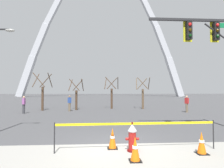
{
  "coord_description": "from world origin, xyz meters",
  "views": [
    {
      "loc": [
        -0.59,
        -7.02,
        2.07
      ],
      "look_at": [
        0.15,
        5.0,
        2.5
      ],
      "focal_mm": 30.17,
      "sensor_mm": 36.0,
      "label": 1
    }
  ],
  "objects_px": {
    "traffic_cone_curb_edge": "(112,139)",
    "pedestrian_standing_center": "(187,104)",
    "fire_hydrant": "(132,138)",
    "pedestrian_walking_left": "(24,105)",
    "pedestrian_walking_right": "(69,103)",
    "traffic_cone_by_hydrant": "(135,149)",
    "traffic_signal_gantry": "(221,51)",
    "monument_arch": "(102,35)",
    "traffic_cone_mid_sidewalk": "(202,143)"
  },
  "relations": [
    {
      "from": "traffic_cone_curb_edge",
      "to": "pedestrian_standing_center",
      "type": "height_order",
      "value": "pedestrian_standing_center"
    },
    {
      "from": "traffic_signal_gantry",
      "to": "pedestrian_walking_left",
      "type": "height_order",
      "value": "traffic_signal_gantry"
    },
    {
      "from": "traffic_cone_by_hydrant",
      "to": "pedestrian_standing_center",
      "type": "bearing_deg",
      "value": 59.02
    },
    {
      "from": "pedestrian_standing_center",
      "to": "pedestrian_walking_right",
      "type": "bearing_deg",
      "value": 171.68
    },
    {
      "from": "traffic_cone_by_hydrant",
      "to": "traffic_cone_curb_edge",
      "type": "relative_size",
      "value": 1.0
    },
    {
      "from": "monument_arch",
      "to": "pedestrian_standing_center",
      "type": "bearing_deg",
      "value": -81.09
    },
    {
      "from": "traffic_signal_gantry",
      "to": "monument_arch",
      "type": "bearing_deg",
      "value": 95.41
    },
    {
      "from": "traffic_cone_mid_sidewalk",
      "to": "pedestrian_walking_left",
      "type": "relative_size",
      "value": 0.46
    },
    {
      "from": "pedestrian_walking_left",
      "to": "fire_hydrant",
      "type": "bearing_deg",
      "value": -54.16
    },
    {
      "from": "traffic_cone_mid_sidewalk",
      "to": "pedestrian_standing_center",
      "type": "xyz_separation_m",
      "value": [
        4.96,
        11.58,
        0.46
      ]
    },
    {
      "from": "monument_arch",
      "to": "fire_hydrant",
      "type": "bearing_deg",
      "value": -89.52
    },
    {
      "from": "fire_hydrant",
      "to": "traffic_cone_mid_sidewalk",
      "type": "xyz_separation_m",
      "value": [
        2.22,
        -0.41,
        -0.11
      ]
    },
    {
      "from": "traffic_cone_mid_sidewalk",
      "to": "traffic_cone_curb_edge",
      "type": "distance_m",
      "value": 2.97
    },
    {
      "from": "fire_hydrant",
      "to": "pedestrian_standing_center",
      "type": "distance_m",
      "value": 13.28
    },
    {
      "from": "traffic_cone_curb_edge",
      "to": "traffic_cone_mid_sidewalk",
      "type": "bearing_deg",
      "value": -14.5
    },
    {
      "from": "traffic_signal_gantry",
      "to": "pedestrian_standing_center",
      "type": "height_order",
      "value": "traffic_signal_gantry"
    },
    {
      "from": "traffic_cone_curb_edge",
      "to": "pedestrian_standing_center",
      "type": "relative_size",
      "value": 0.46
    },
    {
      "from": "traffic_cone_by_hydrant",
      "to": "monument_arch",
      "type": "height_order",
      "value": "monument_arch"
    },
    {
      "from": "traffic_signal_gantry",
      "to": "pedestrian_standing_center",
      "type": "relative_size",
      "value": 3.77
    },
    {
      "from": "traffic_cone_curb_edge",
      "to": "traffic_signal_gantry",
      "type": "height_order",
      "value": "traffic_signal_gantry"
    },
    {
      "from": "traffic_cone_by_hydrant",
      "to": "pedestrian_walking_left",
      "type": "distance_m",
      "value": 14.44
    },
    {
      "from": "traffic_cone_by_hydrant",
      "to": "pedestrian_walking_left",
      "type": "height_order",
      "value": "pedestrian_walking_left"
    },
    {
      "from": "traffic_cone_by_hydrant",
      "to": "traffic_signal_gantry",
      "type": "xyz_separation_m",
      "value": [
        5.02,
        3.47,
        3.71
      ]
    },
    {
      "from": "traffic_cone_curb_edge",
      "to": "monument_arch",
      "type": "height_order",
      "value": "monument_arch"
    },
    {
      "from": "pedestrian_standing_center",
      "to": "pedestrian_walking_right",
      "type": "distance_m",
      "value": 11.51
    },
    {
      "from": "traffic_signal_gantry",
      "to": "pedestrian_walking_right",
      "type": "bearing_deg",
      "value": 131.75
    },
    {
      "from": "pedestrian_standing_center",
      "to": "monument_arch",
      "type": "bearing_deg",
      "value": 98.91
    },
    {
      "from": "fire_hydrant",
      "to": "traffic_cone_curb_edge",
      "type": "height_order",
      "value": "fire_hydrant"
    },
    {
      "from": "traffic_cone_by_hydrant",
      "to": "traffic_signal_gantry",
      "type": "distance_m",
      "value": 7.15
    },
    {
      "from": "monument_arch",
      "to": "pedestrian_standing_center",
      "type": "height_order",
      "value": "monument_arch"
    },
    {
      "from": "traffic_signal_gantry",
      "to": "pedestrian_walking_left",
      "type": "relative_size",
      "value": 3.77
    },
    {
      "from": "fire_hydrant",
      "to": "traffic_cone_curb_edge",
      "type": "xyz_separation_m",
      "value": [
        -0.66,
        0.33,
        -0.11
      ]
    },
    {
      "from": "traffic_cone_mid_sidewalk",
      "to": "traffic_cone_curb_edge",
      "type": "xyz_separation_m",
      "value": [
        -2.87,
        0.74,
        0.0
      ]
    },
    {
      "from": "fire_hydrant",
      "to": "pedestrian_walking_left",
      "type": "bearing_deg",
      "value": 125.84
    },
    {
      "from": "traffic_cone_by_hydrant",
      "to": "pedestrian_walking_right",
      "type": "distance_m",
      "value": 14.36
    },
    {
      "from": "pedestrian_standing_center",
      "to": "pedestrian_walking_right",
      "type": "relative_size",
      "value": 1.0
    },
    {
      "from": "monument_arch",
      "to": "pedestrian_walking_left",
      "type": "xyz_separation_m",
      "value": [
        -7.54,
        -49.03,
        -21.01
      ]
    },
    {
      "from": "pedestrian_standing_center",
      "to": "traffic_cone_curb_edge",
      "type": "bearing_deg",
      "value": -125.87
    },
    {
      "from": "pedestrian_standing_center",
      "to": "traffic_cone_mid_sidewalk",
      "type": "bearing_deg",
      "value": -113.19
    },
    {
      "from": "monument_arch",
      "to": "pedestrian_walking_right",
      "type": "xyz_separation_m",
      "value": [
        -3.71,
        -47.32,
        -21.01
      ]
    },
    {
      "from": "monument_arch",
      "to": "pedestrian_walking_left",
      "type": "relative_size",
      "value": 37.07
    },
    {
      "from": "traffic_cone_by_hydrant",
      "to": "fire_hydrant",
      "type": "bearing_deg",
      "value": 85.68
    },
    {
      "from": "traffic_cone_mid_sidewalk",
      "to": "pedestrian_walking_right",
      "type": "distance_m",
      "value": 14.73
    },
    {
      "from": "traffic_cone_curb_edge",
      "to": "pedestrian_walking_left",
      "type": "height_order",
      "value": "pedestrian_walking_left"
    },
    {
      "from": "traffic_cone_curb_edge",
      "to": "pedestrian_standing_center",
      "type": "bearing_deg",
      "value": 54.13
    },
    {
      "from": "fire_hydrant",
      "to": "monument_arch",
      "type": "bearing_deg",
      "value": 90.48
    },
    {
      "from": "traffic_cone_mid_sidewalk",
      "to": "monument_arch",
      "type": "xyz_separation_m",
      "value": [
        -2.72,
        60.57,
        21.47
      ]
    },
    {
      "from": "fire_hydrant",
      "to": "traffic_cone_curb_edge",
      "type": "relative_size",
      "value": 1.36
    },
    {
      "from": "fire_hydrant",
      "to": "pedestrian_standing_center",
      "type": "xyz_separation_m",
      "value": [
        7.18,
        11.17,
        0.35
      ]
    },
    {
      "from": "traffic_cone_mid_sidewalk",
      "to": "pedestrian_walking_right",
      "type": "height_order",
      "value": "pedestrian_walking_right"
    }
  ]
}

